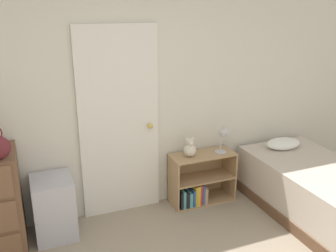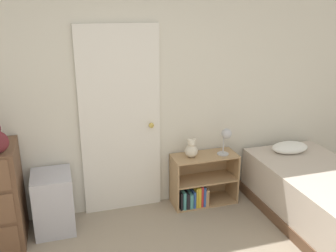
# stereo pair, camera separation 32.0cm
# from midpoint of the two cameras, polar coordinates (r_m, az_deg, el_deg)

# --- Properties ---
(wall_back) EXTENTS (10.00, 0.06, 2.55)m
(wall_back) POSITION_cam_midpoint_polar(r_m,az_deg,el_deg) (3.85, -7.33, 4.44)
(wall_back) COLOR beige
(wall_back) RESTS_ON ground_plane
(door_closed) EXTENTS (0.84, 0.09, 2.00)m
(door_closed) POSITION_cam_midpoint_polar(r_m,az_deg,el_deg) (3.90, -4.91, 0.53)
(door_closed) COLOR silver
(door_closed) RESTS_ON ground_plane
(storage_bin) EXTENTS (0.38, 0.43, 0.61)m
(storage_bin) POSITION_cam_midpoint_polar(r_m,az_deg,el_deg) (3.91, -14.81, -11.19)
(storage_bin) COLOR #ADADB7
(storage_bin) RESTS_ON ground_plane
(bookshelf) EXTENTS (0.73, 0.31, 0.58)m
(bookshelf) POSITION_cam_midpoint_polar(r_m,az_deg,el_deg) (4.31, 6.93, -8.87)
(bookshelf) COLOR tan
(bookshelf) RESTS_ON ground_plane
(teddy_bear) EXTENTS (0.14, 0.14, 0.22)m
(teddy_bear) POSITION_cam_midpoint_polar(r_m,az_deg,el_deg) (4.08, 5.82, -3.55)
(teddy_bear) COLOR beige
(teddy_bear) RESTS_ON bookshelf
(desk_lamp) EXTENTS (0.14, 0.14, 0.31)m
(desk_lamp) POSITION_cam_midpoint_polar(r_m,az_deg,el_deg) (4.16, 11.03, -1.56)
(desk_lamp) COLOR #B2B2B7
(desk_lamp) RESTS_ON bookshelf
(bed) EXTENTS (0.96, 1.89, 0.66)m
(bed) POSITION_cam_midpoint_polar(r_m,az_deg,el_deg) (4.25, 24.89, -10.28)
(bed) COLOR brown
(bed) RESTS_ON ground_plane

